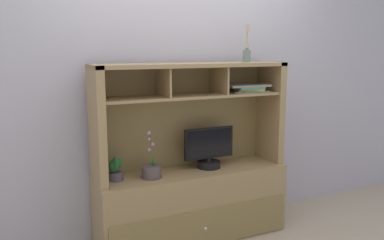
# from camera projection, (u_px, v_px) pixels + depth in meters

# --- Properties ---
(floor_plane) EXTENTS (6.00, 6.00, 0.02)m
(floor_plane) POSITION_uv_depth(u_px,v_px,m) (192.00, 237.00, 3.35)
(floor_plane) COLOR tan
(floor_plane) RESTS_ON ground
(back_wall) EXTENTS (6.00, 0.02, 2.80)m
(back_wall) POSITION_uv_depth(u_px,v_px,m) (179.00, 68.00, 3.33)
(back_wall) COLOR #AEACB8
(back_wall) RESTS_ON ground
(media_console) EXTENTS (1.57, 0.48, 1.45)m
(media_console) POSITION_uv_depth(u_px,v_px,m) (192.00, 187.00, 3.28)
(media_console) COLOR #987C50
(media_console) RESTS_ON ground
(tv_monitor) EXTENTS (0.44, 0.19, 0.34)m
(tv_monitor) POSITION_uv_depth(u_px,v_px,m) (209.00, 150.00, 3.28)
(tv_monitor) COLOR black
(tv_monitor) RESTS_ON media_console
(potted_orchid) EXTENTS (0.17, 0.17, 0.37)m
(potted_orchid) POSITION_uv_depth(u_px,v_px,m) (151.00, 171.00, 3.05)
(potted_orchid) COLOR #564A4B
(potted_orchid) RESTS_ON media_console
(potted_fern) EXTENTS (0.12, 0.12, 0.19)m
(potted_fern) POSITION_uv_depth(u_px,v_px,m) (115.00, 169.00, 2.98)
(potted_fern) COLOR #504655
(potted_fern) RESTS_ON media_console
(magazine_stack_left) EXTENTS (0.38, 0.25, 0.06)m
(magazine_stack_left) POSITION_uv_depth(u_px,v_px,m) (247.00, 88.00, 3.32)
(magazine_stack_left) COLOR slate
(magazine_stack_left) RESTS_ON media_console
(diffuser_bottle) EXTENTS (0.07, 0.07, 0.32)m
(diffuser_bottle) POSITION_uv_depth(u_px,v_px,m) (247.00, 55.00, 3.31)
(diffuser_bottle) COLOR slate
(diffuser_bottle) RESTS_ON media_console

